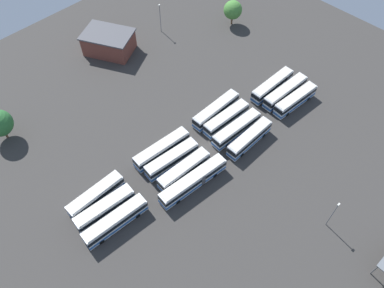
{
  "coord_description": "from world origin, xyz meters",
  "views": [
    {
      "loc": [
        35.14,
        31.3,
        64.15
      ],
      "look_at": [
        1.87,
        -1.99,
        1.45
      ],
      "focal_mm": 35.51,
      "sensor_mm": 36.0,
      "label": 1
    }
  ],
  "objects_px": {
    "bus_row3_slot1": "(105,209)",
    "bus_row0_slot1": "(272,86)",
    "bus_row1_slot3": "(249,138)",
    "bus_row2_slot3": "(193,181)",
    "bus_row2_slot2": "(184,170)",
    "depot_building": "(109,42)",
    "bus_row3_slot0": "(96,196)",
    "bus_row2_slot1": "(172,159)",
    "bus_row1_slot1": "(226,119)",
    "bus_row3_slot2": "(115,221)",
    "bus_row1_slot2": "(236,129)",
    "bus_row2_slot0": "(162,149)",
    "tree_east_edge": "(233,10)",
    "lamp_post_far_corner": "(160,17)",
    "bus_row0_slot2": "(285,92)",
    "lamp_post_by_building": "(333,214)",
    "bus_row1_slot0": "(216,110)",
    "bus_row0_slot3": "(295,100)"
  },
  "relations": [
    {
      "from": "bus_row3_slot0",
      "to": "bus_row2_slot1",
      "type": "bearing_deg",
      "value": 165.71
    },
    {
      "from": "bus_row0_slot1",
      "to": "bus_row3_slot0",
      "type": "relative_size",
      "value": 1.08
    },
    {
      "from": "bus_row1_slot1",
      "to": "depot_building",
      "type": "distance_m",
      "value": 37.75
    },
    {
      "from": "bus_row0_slot1",
      "to": "bus_row1_slot0",
      "type": "height_order",
      "value": "same"
    },
    {
      "from": "bus_row1_slot1",
      "to": "bus_row2_slot0",
      "type": "distance_m",
      "value": 15.88
    },
    {
      "from": "bus_row2_slot3",
      "to": "tree_east_edge",
      "type": "bearing_deg",
      "value": -146.63
    },
    {
      "from": "bus_row2_slot1",
      "to": "bus_row0_slot2",
      "type": "bearing_deg",
      "value": 171.47
    },
    {
      "from": "bus_row3_slot0",
      "to": "bus_row3_slot1",
      "type": "distance_m",
      "value": 3.35
    },
    {
      "from": "bus_row1_slot1",
      "to": "bus_row2_slot2",
      "type": "relative_size",
      "value": 0.99
    },
    {
      "from": "bus_row1_slot3",
      "to": "bus_row2_slot2",
      "type": "distance_m",
      "value": 15.65
    },
    {
      "from": "bus_row2_slot0",
      "to": "bus_row1_slot1",
      "type": "bearing_deg",
      "value": 166.17
    },
    {
      "from": "lamp_post_far_corner",
      "to": "bus_row1_slot2",
      "type": "bearing_deg",
      "value": 71.43
    },
    {
      "from": "bus_row3_slot2",
      "to": "bus_row2_slot2",
      "type": "bearing_deg",
      "value": 176.8
    },
    {
      "from": "bus_row1_slot1",
      "to": "lamp_post_by_building",
      "type": "distance_m",
      "value": 29.44
    },
    {
      "from": "bus_row1_slot0",
      "to": "lamp_post_far_corner",
      "type": "relative_size",
      "value": 1.55
    },
    {
      "from": "bus_row1_slot2",
      "to": "bus_row3_slot0",
      "type": "distance_m",
      "value": 31.7
    },
    {
      "from": "bus_row1_slot3",
      "to": "bus_row2_slot3",
      "type": "height_order",
      "value": "same"
    },
    {
      "from": "bus_row1_slot1",
      "to": "bus_row1_slot3",
      "type": "relative_size",
      "value": 1.0
    },
    {
      "from": "bus_row2_slot2",
      "to": "lamp_post_by_building",
      "type": "relative_size",
      "value": 1.51
    },
    {
      "from": "depot_building",
      "to": "lamp_post_by_building",
      "type": "distance_m",
      "value": 66.62
    },
    {
      "from": "bus_row1_slot2",
      "to": "bus_row3_slot1",
      "type": "bearing_deg",
      "value": -8.53
    },
    {
      "from": "bus_row0_slot2",
      "to": "bus_row2_slot3",
      "type": "distance_m",
      "value": 31.82
    },
    {
      "from": "bus_row1_slot0",
      "to": "bus_row2_slot3",
      "type": "bearing_deg",
      "value": 29.61
    },
    {
      "from": "bus_row1_slot2",
      "to": "lamp_post_by_building",
      "type": "relative_size",
      "value": 1.58
    },
    {
      "from": "bus_row2_slot2",
      "to": "depot_building",
      "type": "distance_m",
      "value": 42.72
    },
    {
      "from": "bus_row1_slot2",
      "to": "lamp_post_by_building",
      "type": "distance_m",
      "value": 25.93
    },
    {
      "from": "bus_row2_slot2",
      "to": "depot_building",
      "type": "height_order",
      "value": "depot_building"
    },
    {
      "from": "bus_row1_slot0",
      "to": "lamp_post_by_building",
      "type": "relative_size",
      "value": 1.61
    },
    {
      "from": "bus_row0_slot3",
      "to": "bus_row2_slot2",
      "type": "bearing_deg",
      "value": -7.85
    },
    {
      "from": "bus_row0_slot1",
      "to": "tree_east_edge",
      "type": "relative_size",
      "value": 1.8
    },
    {
      "from": "bus_row0_slot2",
      "to": "bus_row3_slot1",
      "type": "distance_m",
      "value": 47.66
    },
    {
      "from": "bus_row0_slot1",
      "to": "bus_row2_slot2",
      "type": "height_order",
      "value": "same"
    },
    {
      "from": "bus_row2_slot0",
      "to": "bus_row1_slot3",
      "type": "bearing_deg",
      "value": 143.79
    },
    {
      "from": "bus_row1_slot3",
      "to": "bus_row2_slot3",
      "type": "distance_m",
      "value": 15.58
    },
    {
      "from": "bus_row0_slot1",
      "to": "depot_building",
      "type": "bearing_deg",
      "value": -65.07
    },
    {
      "from": "bus_row0_slot3",
      "to": "lamp_post_far_corner",
      "type": "bearing_deg",
      "value": -85.8
    },
    {
      "from": "bus_row3_slot0",
      "to": "lamp_post_by_building",
      "type": "height_order",
      "value": "lamp_post_by_building"
    },
    {
      "from": "tree_east_edge",
      "to": "bus_row1_slot0",
      "type": "bearing_deg",
      "value": 35.44
    },
    {
      "from": "bus_row0_slot1",
      "to": "bus_row1_slot0",
      "type": "distance_m",
      "value": 15.43
    },
    {
      "from": "bus_row0_slot1",
      "to": "depot_building",
      "type": "height_order",
      "value": "depot_building"
    },
    {
      "from": "bus_row0_slot3",
      "to": "depot_building",
      "type": "bearing_deg",
      "value": -68.28
    },
    {
      "from": "bus_row0_slot1",
      "to": "bus_row1_slot3",
      "type": "relative_size",
      "value": 1.07
    },
    {
      "from": "bus_row1_slot0",
      "to": "lamp_post_far_corner",
      "type": "xyz_separation_m",
      "value": [
        -11.87,
        -31.19,
        2.69
      ]
    },
    {
      "from": "bus_row3_slot1",
      "to": "bus_row0_slot1",
      "type": "bearing_deg",
      "value": 177.59
    },
    {
      "from": "lamp_post_by_building",
      "to": "bus_row0_slot1",
      "type": "bearing_deg",
      "value": -125.37
    },
    {
      "from": "bus_row0_slot2",
      "to": "bus_row2_slot1",
      "type": "distance_m",
      "value": 31.62
    },
    {
      "from": "tree_east_edge",
      "to": "lamp_post_far_corner",
      "type": "bearing_deg",
      "value": -35.36
    },
    {
      "from": "bus_row0_slot2",
      "to": "bus_row2_slot2",
      "type": "xyz_separation_m",
      "value": [
        31.35,
        -1.12,
        -0.0
      ]
    },
    {
      "from": "bus_row1_slot1",
      "to": "bus_row1_slot3",
      "type": "xyz_separation_m",
      "value": [
        0.63,
        7.03,
        0.0
      ]
    },
    {
      "from": "bus_row1_slot1",
      "to": "bus_row3_slot2",
      "type": "height_order",
      "value": "same"
    }
  ]
}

